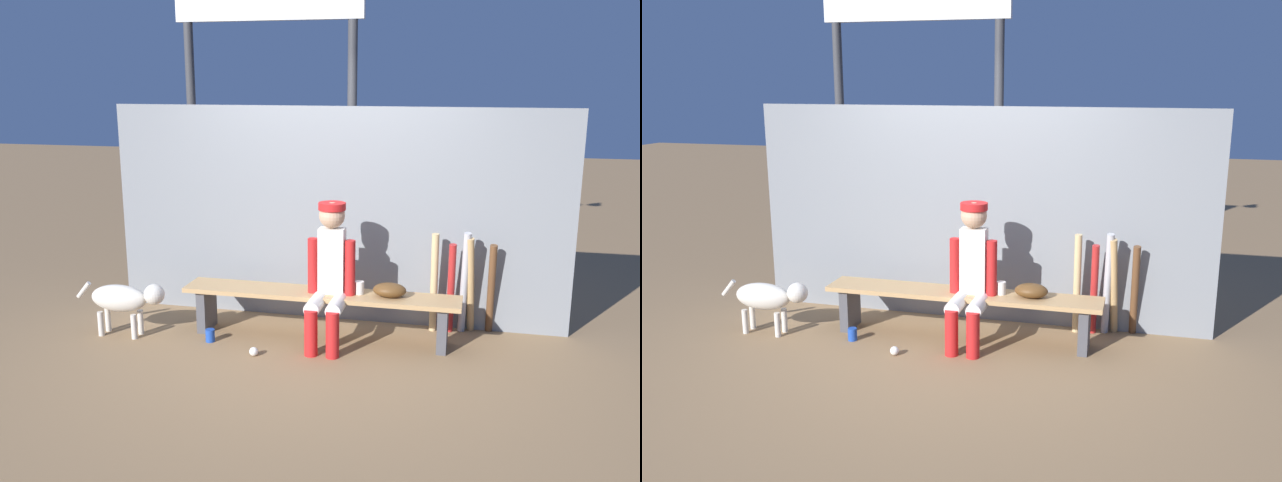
{
  "view_description": "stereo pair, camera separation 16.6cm",
  "coord_description": "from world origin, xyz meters",
  "views": [
    {
      "loc": [
        1.29,
        -5.44,
        2.22
      ],
      "look_at": [
        0.0,
        0.0,
        0.88
      ],
      "focal_mm": 38.3,
      "sensor_mm": 36.0,
      "label": 1
    },
    {
      "loc": [
        1.45,
        -5.4,
        2.22
      ],
      "look_at": [
        0.0,
        0.0,
        0.88
      ],
      "focal_mm": 38.3,
      "sensor_mm": 36.0,
      "label": 2
    }
  ],
  "objects": [
    {
      "name": "ground_plane",
      "position": [
        0.0,
        0.0,
        0.0
      ],
      "size": [
        30.0,
        30.0,
        0.0
      ],
      "primitive_type": "plane",
      "color": "olive"
    },
    {
      "name": "chainlink_fence",
      "position": [
        0.0,
        0.54,
        0.99
      ],
      "size": [
        4.23,
        0.03,
        1.98
      ],
      "primitive_type": "cube",
      "color": "gray",
      "rests_on": "ground_plane"
    },
    {
      "name": "dugout_bench",
      "position": [
        0.0,
        0.0,
        0.33
      ],
      "size": [
        2.4,
        0.36,
        0.43
      ],
      "color": "tan",
      "rests_on": "ground_plane"
    },
    {
      "name": "player_seated",
      "position": [
        0.1,
        -0.1,
        0.65
      ],
      "size": [
        0.41,
        0.55,
        1.21
      ],
      "color": "silver",
      "rests_on": "ground_plane"
    },
    {
      "name": "baseball_glove",
      "position": [
        0.6,
        0.0,
        0.49
      ],
      "size": [
        0.28,
        0.2,
        0.12
      ],
      "primitive_type": "ellipsoid",
      "color": "#593819",
      "rests_on": "dugout_bench"
    },
    {
      "name": "bat_wood_natural",
      "position": [
        0.94,
        0.4,
        0.45
      ],
      "size": [
        0.06,
        0.13,
        0.91
      ],
      "primitive_type": "cylinder",
      "rotation": [
        0.07,
        0.0,
        -0.0
      ],
      "color": "tan",
      "rests_on": "ground_plane"
    },
    {
      "name": "bat_aluminum_red",
      "position": [
        1.09,
        0.39,
        0.41
      ],
      "size": [
        0.07,
        0.17,
        0.83
      ],
      "primitive_type": "cylinder",
      "rotation": [
        0.13,
        0.0,
        0.06
      ],
      "color": "#B22323",
      "rests_on": "ground_plane"
    },
    {
      "name": "bat_aluminum_silver",
      "position": [
        1.2,
        0.4,
        0.47
      ],
      "size": [
        0.1,
        0.21,
        0.94
      ],
      "primitive_type": "cylinder",
      "rotation": [
        0.15,
        0.0,
        0.16
      ],
      "color": "#B7B7BC",
      "rests_on": "ground_plane"
    },
    {
      "name": "bat_wood_tan",
      "position": [
        1.26,
        0.42,
        0.45
      ],
      "size": [
        0.11,
        0.26,
        0.89
      ],
      "primitive_type": "cylinder",
      "rotation": [
        0.21,
        0.0,
        -0.2
      ],
      "color": "tan",
      "rests_on": "ground_plane"
    },
    {
      "name": "bat_wood_dark",
      "position": [
        1.43,
        0.46,
        0.42
      ],
      "size": [
        0.07,
        0.2,
        0.83
      ],
      "primitive_type": "cylinder",
      "rotation": [
        0.17,
        0.0,
        0.01
      ],
      "color": "brown",
      "rests_on": "ground_plane"
    },
    {
      "name": "baseball",
      "position": [
        -0.44,
        -0.5,
        0.04
      ],
      "size": [
        0.07,
        0.07,
        0.07
      ],
      "primitive_type": "sphere",
      "color": "white",
      "rests_on": "ground_plane"
    },
    {
      "name": "cup_on_ground",
      "position": [
        -0.91,
        -0.29,
        0.06
      ],
      "size": [
        0.08,
        0.08,
        0.11
      ],
      "primitive_type": "cylinder",
      "color": "#1E47AD",
      "rests_on": "ground_plane"
    },
    {
      "name": "cup_on_bench",
      "position": [
        0.34,
        0.02,
        0.48
      ],
      "size": [
        0.08,
        0.08,
        0.11
      ],
      "primitive_type": "cylinder",
      "color": "silver",
      "rests_on": "dugout_bench"
    },
    {
      "name": "scoreboard",
      "position": [
        -0.89,
        1.67,
        2.67
      ],
      "size": [
        2.31,
        0.27,
        3.78
      ],
      "color": "#3F3F42",
      "rests_on": "ground_plane"
    },
    {
      "name": "dog",
      "position": [
        -1.68,
        -0.32,
        0.34
      ],
      "size": [
        0.84,
        0.2,
        0.49
      ],
      "color": "beige",
      "rests_on": "ground_plane"
    }
  ]
}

